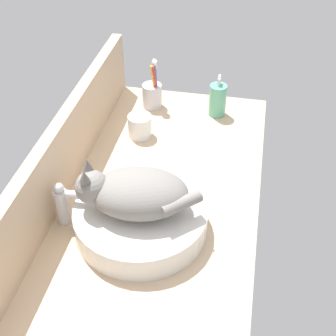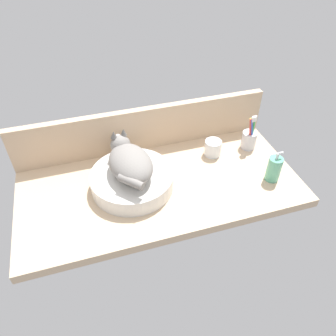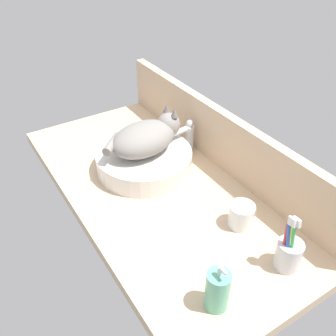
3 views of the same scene
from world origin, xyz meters
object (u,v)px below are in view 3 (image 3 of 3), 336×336
faucet (187,135)px  water_glass (241,217)px  soap_dispenser (217,290)px  cat (146,137)px  toothbrush_cup (288,253)px  sink_basin (144,160)px

faucet → water_glass: faucet is taller
faucet → soap_dispenser: soap_dispenser is taller
cat → water_glass: size_ratio=4.05×
cat → water_glass: 44.25cm
cat → soap_dispenser: (60.44, -14.80, -7.31)cm
cat → soap_dispenser: cat is taller
soap_dispenser → toothbrush_cup: 23.95cm
sink_basin → faucet: 20.48cm
sink_basin → cat: size_ratio=1.10×
soap_dispenser → faucet: bearing=151.3°
water_glass → cat: bearing=-167.6°
sink_basin → faucet: size_ratio=2.60×
toothbrush_cup → soap_dispenser: bearing=-91.7°
toothbrush_cup → water_glass: (-19.03, 0.12, -1.76)cm
toothbrush_cup → faucet: bearing=171.2°
cat → soap_dispenser: size_ratio=2.16×
sink_basin → water_glass: (41.85, 10.58, -0.39)cm
sink_basin → soap_dispenser: (60.16, -13.46, 2.19)cm
soap_dispenser → toothbrush_cup: bearing=88.3°
faucet → toothbrush_cup: toothbrush_cup is taller
toothbrush_cup → water_glass: 19.11cm
cat → toothbrush_cup: cat is taller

